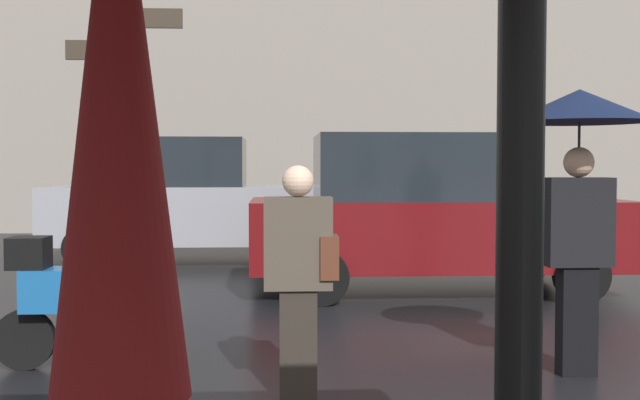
{
  "coord_description": "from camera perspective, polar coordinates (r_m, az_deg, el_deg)",
  "views": [
    {
      "loc": [
        -0.31,
        -2.25,
        1.54
      ],
      "look_at": [
        0.04,
        4.15,
        1.27
      ],
      "focal_mm": 44.29,
      "sensor_mm": 36.0,
      "label": 1
    }
  ],
  "objects": [
    {
      "name": "parked_scooter",
      "position": [
        6.3,
        -17.27,
        -6.7
      ],
      "size": [
        1.31,
        0.32,
        1.23
      ],
      "rotation": [
        0.0,
        0.0,
        0.19
      ],
      "color": "black",
      "rests_on": "ground"
    },
    {
      "name": "folded_patio_umbrella_far",
      "position": [
        1.76,
        -14.35,
        3.05
      ],
      "size": [
        0.44,
        0.44,
        2.35
      ],
      "color": "black",
      "rests_on": "ground"
    },
    {
      "name": "parked_car_right",
      "position": [
        9.79,
        7.98,
        -0.93
      ],
      "size": [
        4.54,
        2.02,
        1.92
      ],
      "rotation": [
        0.0,
        0.0,
        0.28
      ],
      "color": "#590C0F",
      "rests_on": "ground"
    },
    {
      "name": "pedestrian_with_umbrella",
      "position": [
        6.08,
        18.21,
        3.63
      ],
      "size": [
        1.07,
        1.07,
        2.1
      ],
      "rotation": [
        0.0,
        0.0,
        3.14
      ],
      "color": "black",
      "rests_on": "ground"
    },
    {
      "name": "pedestrian_with_bag",
      "position": [
        5.14,
        -1.41,
        -4.95
      ],
      "size": [
        0.48,
        0.24,
        1.55
      ],
      "rotation": [
        0.0,
        0.0,
        3.44
      ],
      "color": "#2A241E",
      "rests_on": "ground"
    },
    {
      "name": "street_signpost",
      "position": [
        7.64,
        -14.0,
        5.19
      ],
      "size": [
        1.08,
        0.08,
        3.17
      ],
      "color": "black",
      "rests_on": "ground"
    },
    {
      "name": "parked_car_left",
      "position": [
        12.89,
        -10.05,
        0.01
      ],
      "size": [
        4.3,
        1.91,
        1.99
      ],
      "rotation": [
        0.0,
        0.0,
        2.9
      ],
      "color": "gray",
      "rests_on": "ground"
    }
  ]
}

